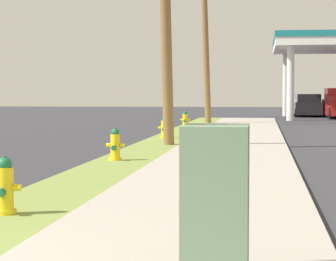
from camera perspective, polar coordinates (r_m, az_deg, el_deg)
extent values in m
cylinder|color=yellow|center=(9.61, -12.61, -6.22)|extent=(0.29, 0.29, 0.06)
cylinder|color=yellow|center=(9.57, -12.63, -4.63)|extent=(0.22, 0.22, 0.60)
sphere|color=#196038|center=(9.54, -12.65, -2.60)|extent=(0.19, 0.19, 0.19)
cylinder|color=#196038|center=(9.53, -12.66, -2.12)|extent=(0.06, 0.06, 0.05)
cylinder|color=yellow|center=(9.51, -11.72, -4.37)|extent=(0.10, 0.09, 0.09)
cylinder|color=#196038|center=(9.42, -12.98, -4.77)|extent=(0.11, 0.12, 0.11)
cylinder|color=yellow|center=(16.81, -4.14, -2.23)|extent=(0.29, 0.29, 0.06)
cylinder|color=yellow|center=(16.78, -4.14, -1.32)|extent=(0.22, 0.22, 0.60)
sphere|color=#196038|center=(16.76, -4.15, -0.16)|extent=(0.19, 0.19, 0.19)
cylinder|color=#196038|center=(16.76, -4.15, 0.12)|extent=(0.06, 0.06, 0.05)
cylinder|color=yellow|center=(16.81, -4.68, -1.15)|extent=(0.10, 0.09, 0.09)
cylinder|color=yellow|center=(16.75, -3.61, -1.16)|extent=(0.10, 0.09, 0.09)
cylinder|color=#196038|center=(16.62, -4.26, -1.37)|extent=(0.11, 0.12, 0.11)
cylinder|color=yellow|center=(24.97, -0.29, -0.52)|extent=(0.29, 0.29, 0.06)
cylinder|color=yellow|center=(24.96, -0.29, 0.10)|extent=(0.22, 0.22, 0.60)
sphere|color=#196038|center=(24.94, -0.29, 0.88)|extent=(0.19, 0.19, 0.19)
cylinder|color=#196038|center=(24.94, -0.29, 1.06)|extent=(0.06, 0.06, 0.05)
cylinder|color=yellow|center=(24.98, -0.66, 0.21)|extent=(0.10, 0.09, 0.09)
cylinder|color=yellow|center=(24.93, 0.07, 0.21)|extent=(0.10, 0.09, 0.09)
cylinder|color=#196038|center=(24.79, -0.35, 0.08)|extent=(0.11, 0.12, 0.11)
cylinder|color=yellow|center=(32.43, 1.34, 0.29)|extent=(0.29, 0.29, 0.06)
cylinder|color=yellow|center=(32.42, 1.34, 0.76)|extent=(0.22, 0.22, 0.60)
sphere|color=#196038|center=(32.41, 1.34, 1.36)|extent=(0.19, 0.19, 0.19)
cylinder|color=#196038|center=(32.41, 1.34, 1.51)|extent=(0.06, 0.06, 0.05)
cylinder|color=yellow|center=(32.43, 1.06, 0.85)|extent=(0.10, 0.09, 0.09)
cylinder|color=yellow|center=(32.40, 1.62, 0.85)|extent=(0.10, 0.09, 0.09)
cylinder|color=#196038|center=(32.25, 1.31, 0.75)|extent=(0.11, 0.12, 0.11)
cylinder|color=olive|center=(37.62, 2.94, 7.30)|extent=(0.74, 0.85, 8.78)
cube|color=slate|center=(6.04, 3.77, -5.70)|extent=(0.53, 0.68, 1.29)
cylinder|color=silver|center=(44.07, 9.55, 3.66)|extent=(0.44, 0.44, 4.45)
cylinder|color=silver|center=(52.55, 9.20, 3.54)|extent=(0.44, 0.44, 4.45)
cube|color=#47474C|center=(52.77, 12.85, 1.96)|extent=(0.70, 1.10, 1.60)
cube|color=#BCBCC1|center=(55.38, 10.70, 1.81)|extent=(2.16, 4.62, 0.85)
cube|color=#BCBCC1|center=(55.15, 10.70, 2.54)|extent=(1.75, 2.14, 0.56)
cylinder|color=black|center=(57.11, 9.86, 1.56)|extent=(0.26, 0.61, 0.60)
cylinder|color=black|center=(57.08, 11.59, 1.54)|extent=(0.26, 0.61, 0.60)
cylinder|color=black|center=(53.71, 9.74, 1.47)|extent=(0.26, 0.61, 0.60)
cylinder|color=black|center=(53.68, 11.58, 1.45)|extent=(0.26, 0.61, 0.60)
cube|color=black|center=(51.89, 10.98, 1.73)|extent=(2.08, 4.60, 0.85)
cube|color=black|center=(51.66, 10.99, 2.51)|extent=(1.72, 2.12, 0.56)
cylinder|color=black|center=(53.60, 10.06, 1.47)|extent=(0.26, 0.61, 0.60)
cylinder|color=black|center=(53.61, 11.89, 1.45)|extent=(0.26, 0.61, 0.60)
cylinder|color=black|center=(50.20, 10.01, 1.37)|extent=(0.26, 0.61, 0.60)
cylinder|color=black|center=(50.21, 11.97, 1.35)|extent=(0.26, 0.61, 0.60)
cylinder|color=black|center=(51.04, 12.06, 1.46)|extent=(0.24, 0.77, 0.76)
cylinder|color=black|center=(46.77, 12.62, 1.32)|extent=(0.24, 0.77, 0.76)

